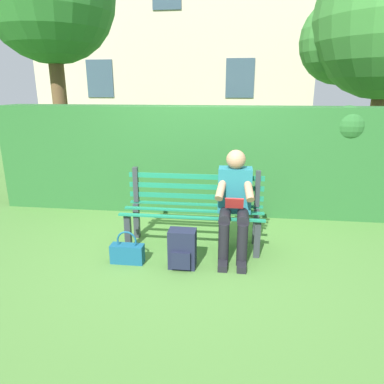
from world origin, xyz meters
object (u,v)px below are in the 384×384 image
Objects in this scene: person_seated at (234,200)px; tree_far at (382,25)px; park_bench at (194,208)px; handbag at (127,253)px; tree at (46,0)px; backpack at (182,249)px.

tree_far is at bearing -124.19° from person_seated.
tree_far is (-2.69, -3.95, 2.37)m from person_seated.
park_bench is 0.37× the size of tree_far.
tree_far reaches higher than park_bench.
tree_far is (-3.84, -4.35, 2.90)m from handbag.
tree is 5.84m from backpack.
park_bench is 4.46× the size of handbag.
park_bench is at bearing 136.80° from tree.
backpack is at bearing 37.96° from person_seated.
backpack is at bearing 131.14° from tree.
handbag is (1.15, 0.40, -0.53)m from person_seated.
person_seated is 0.25× the size of tree.
tree is 12.78× the size of handbag.
tree is at bearing -43.20° from park_bench.
handbag is (0.67, 0.59, -0.35)m from park_bench.
backpack is (-3.18, 3.64, -3.26)m from tree.
tree is at bearing -40.94° from person_seated.
tree reaches higher than park_bench.
backpack is 0.63m from handbag.
tree_far reaches higher than backpack.
person_seated is 5.68m from tree.
handbag is (0.62, -0.02, -0.09)m from backpack.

